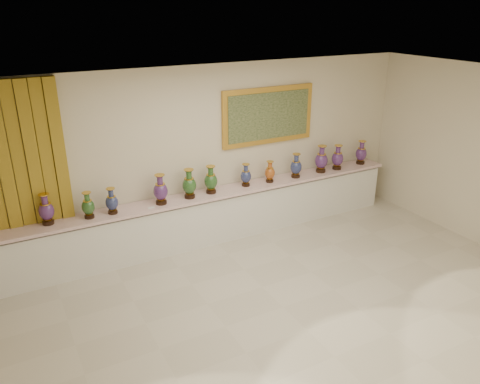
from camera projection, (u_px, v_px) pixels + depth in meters
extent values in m
plane|color=beige|center=(283.00, 307.00, 6.44)|extent=(8.00, 8.00, 0.00)
plane|color=beige|center=(205.00, 155.00, 7.92)|extent=(8.00, 0.00, 8.00)
plane|color=white|center=(292.00, 87.00, 5.32)|extent=(8.00, 8.00, 0.00)
cube|color=gold|center=(9.00, 187.00, 6.54)|extent=(1.64, 0.14, 2.95)
cube|color=gold|center=(268.00, 116.00, 8.21)|extent=(1.80, 0.06, 1.00)
cube|color=#21361B|center=(269.00, 116.00, 8.19)|extent=(1.62, 0.02, 0.82)
cube|color=white|center=(212.00, 219.00, 8.14)|extent=(7.20, 0.42, 0.81)
cube|color=silver|center=(212.00, 194.00, 7.95)|extent=(7.28, 0.48, 0.05)
cylinder|color=black|center=(48.00, 222.00, 6.81)|extent=(0.17, 0.17, 0.05)
cone|color=gold|center=(48.00, 219.00, 6.79)|extent=(0.15, 0.15, 0.03)
ellipsoid|color=#2A114B|center=(46.00, 211.00, 6.74)|extent=(0.27, 0.27, 0.27)
cylinder|color=gold|center=(45.00, 204.00, 6.70)|extent=(0.15, 0.15, 0.01)
cylinder|color=#2A114B|center=(45.00, 200.00, 6.68)|extent=(0.09, 0.09, 0.10)
cone|color=#2A114B|center=(44.00, 196.00, 6.65)|extent=(0.15, 0.15, 0.04)
cylinder|color=gold|center=(44.00, 194.00, 6.64)|extent=(0.15, 0.15, 0.01)
cylinder|color=black|center=(89.00, 216.00, 7.01)|extent=(0.15, 0.15, 0.04)
cone|color=gold|center=(89.00, 214.00, 6.99)|extent=(0.13, 0.13, 0.03)
ellipsoid|color=black|center=(88.00, 207.00, 6.95)|extent=(0.19, 0.19, 0.24)
cylinder|color=gold|center=(87.00, 201.00, 6.91)|extent=(0.13, 0.13, 0.01)
cylinder|color=black|center=(87.00, 197.00, 6.89)|extent=(0.08, 0.08, 0.09)
cone|color=black|center=(86.00, 194.00, 6.87)|extent=(0.13, 0.13, 0.03)
cylinder|color=gold|center=(86.00, 193.00, 6.86)|extent=(0.13, 0.13, 0.01)
cylinder|color=black|center=(113.00, 212.00, 7.15)|extent=(0.15, 0.15, 0.04)
cone|color=gold|center=(113.00, 209.00, 7.14)|extent=(0.13, 0.13, 0.03)
ellipsoid|color=#0B0F3A|center=(112.00, 202.00, 7.09)|extent=(0.25, 0.25, 0.24)
cylinder|color=gold|center=(111.00, 196.00, 7.06)|extent=(0.13, 0.13, 0.01)
cylinder|color=#0B0F3A|center=(111.00, 193.00, 7.04)|extent=(0.08, 0.08, 0.09)
cone|color=#0B0F3A|center=(110.00, 190.00, 7.01)|extent=(0.13, 0.13, 0.03)
cylinder|color=gold|center=(110.00, 189.00, 7.01)|extent=(0.13, 0.13, 0.01)
cylinder|color=black|center=(161.00, 202.00, 7.50)|extent=(0.18, 0.18, 0.05)
cone|color=gold|center=(161.00, 199.00, 7.47)|extent=(0.15, 0.15, 0.03)
ellipsoid|color=#2A114B|center=(161.00, 191.00, 7.42)|extent=(0.30, 0.30, 0.29)
cylinder|color=gold|center=(160.00, 184.00, 7.38)|extent=(0.16, 0.16, 0.01)
cylinder|color=#2A114B|center=(160.00, 180.00, 7.35)|extent=(0.09, 0.09, 0.10)
cone|color=#2A114B|center=(160.00, 176.00, 7.33)|extent=(0.16, 0.16, 0.04)
cylinder|color=gold|center=(159.00, 175.00, 7.32)|extent=(0.16, 0.16, 0.01)
cylinder|color=black|center=(190.00, 196.00, 7.73)|extent=(0.18, 0.18, 0.05)
cone|color=gold|center=(190.00, 193.00, 7.71)|extent=(0.15, 0.15, 0.03)
ellipsoid|color=black|center=(189.00, 185.00, 7.66)|extent=(0.27, 0.27, 0.29)
cylinder|color=gold|center=(189.00, 178.00, 7.61)|extent=(0.16, 0.16, 0.01)
cylinder|color=black|center=(189.00, 175.00, 7.59)|extent=(0.09, 0.09, 0.10)
cone|color=black|center=(189.00, 171.00, 7.56)|extent=(0.16, 0.16, 0.04)
cylinder|color=gold|center=(189.00, 170.00, 7.56)|extent=(0.16, 0.16, 0.01)
cylinder|color=black|center=(211.00, 191.00, 7.93)|extent=(0.17, 0.17, 0.05)
cone|color=gold|center=(211.00, 189.00, 7.91)|extent=(0.15, 0.15, 0.03)
ellipsoid|color=black|center=(211.00, 181.00, 7.86)|extent=(0.26, 0.26, 0.28)
cylinder|color=gold|center=(211.00, 175.00, 7.82)|extent=(0.15, 0.15, 0.01)
cylinder|color=black|center=(211.00, 171.00, 7.79)|extent=(0.09, 0.09, 0.10)
cone|color=black|center=(211.00, 167.00, 7.77)|extent=(0.15, 0.15, 0.04)
cylinder|color=gold|center=(211.00, 166.00, 7.76)|extent=(0.16, 0.16, 0.01)
cylinder|color=black|center=(246.00, 185.00, 8.24)|extent=(0.14, 0.14, 0.04)
cone|color=gold|center=(246.00, 182.00, 8.22)|extent=(0.13, 0.13, 0.03)
ellipsoid|color=#0B0F3A|center=(246.00, 176.00, 8.18)|extent=(0.19, 0.19, 0.23)
cylinder|color=gold|center=(246.00, 171.00, 8.14)|extent=(0.13, 0.13, 0.01)
cylinder|color=#0B0F3A|center=(246.00, 168.00, 8.12)|extent=(0.08, 0.08, 0.08)
cone|color=#0B0F3A|center=(246.00, 165.00, 8.10)|extent=(0.13, 0.13, 0.03)
cylinder|color=gold|center=(246.00, 164.00, 8.09)|extent=(0.13, 0.13, 0.01)
cylinder|color=black|center=(270.00, 181.00, 8.41)|extent=(0.14, 0.14, 0.04)
cone|color=gold|center=(270.00, 179.00, 8.40)|extent=(0.12, 0.12, 0.03)
ellipsoid|color=maroon|center=(270.00, 173.00, 8.36)|extent=(0.23, 0.23, 0.23)
cylinder|color=gold|center=(270.00, 168.00, 8.32)|extent=(0.12, 0.12, 0.01)
cylinder|color=maroon|center=(270.00, 165.00, 8.30)|extent=(0.07, 0.07, 0.08)
cone|color=maroon|center=(270.00, 162.00, 8.28)|extent=(0.12, 0.12, 0.03)
cylinder|color=gold|center=(270.00, 161.00, 8.28)|extent=(0.13, 0.13, 0.01)
cylinder|color=black|center=(296.00, 176.00, 8.64)|extent=(0.16, 0.16, 0.04)
cone|color=gold|center=(296.00, 173.00, 8.62)|extent=(0.14, 0.14, 0.03)
ellipsoid|color=#0B0F3A|center=(296.00, 167.00, 8.58)|extent=(0.25, 0.25, 0.26)
cylinder|color=gold|center=(296.00, 161.00, 8.54)|extent=(0.14, 0.14, 0.01)
cylinder|color=#0B0F3A|center=(296.00, 158.00, 8.51)|extent=(0.08, 0.08, 0.09)
cone|color=#0B0F3A|center=(297.00, 155.00, 8.49)|extent=(0.14, 0.14, 0.03)
cylinder|color=gold|center=(297.00, 154.00, 8.48)|extent=(0.15, 0.15, 0.01)
cylinder|color=black|center=(321.00, 171.00, 8.91)|extent=(0.18, 0.18, 0.05)
cone|color=gold|center=(321.00, 168.00, 8.89)|extent=(0.16, 0.16, 0.03)
ellipsoid|color=#2A114B|center=(321.00, 161.00, 8.84)|extent=(0.31, 0.31, 0.30)
cylinder|color=gold|center=(322.00, 154.00, 8.79)|extent=(0.16, 0.16, 0.01)
cylinder|color=#2A114B|center=(322.00, 151.00, 8.77)|extent=(0.10, 0.10, 0.11)
cone|color=#2A114B|center=(322.00, 147.00, 8.74)|extent=(0.16, 0.16, 0.04)
cylinder|color=gold|center=(322.00, 146.00, 8.73)|extent=(0.17, 0.17, 0.01)
cylinder|color=black|center=(337.00, 168.00, 9.07)|extent=(0.17, 0.17, 0.05)
cone|color=gold|center=(337.00, 165.00, 9.05)|extent=(0.15, 0.15, 0.03)
ellipsoid|color=#2A114B|center=(337.00, 159.00, 9.00)|extent=(0.24, 0.24, 0.28)
cylinder|color=gold|center=(338.00, 153.00, 8.96)|extent=(0.15, 0.15, 0.01)
cylinder|color=#2A114B|center=(338.00, 150.00, 8.93)|extent=(0.09, 0.09, 0.10)
cone|color=#2A114B|center=(339.00, 146.00, 8.91)|extent=(0.15, 0.15, 0.04)
cylinder|color=gold|center=(339.00, 145.00, 8.90)|extent=(0.16, 0.16, 0.01)
cylinder|color=black|center=(360.00, 162.00, 9.37)|extent=(0.17, 0.17, 0.05)
cone|color=gold|center=(360.00, 160.00, 9.36)|extent=(0.15, 0.15, 0.03)
ellipsoid|color=#2A114B|center=(361.00, 154.00, 9.31)|extent=(0.28, 0.28, 0.27)
cylinder|color=gold|center=(362.00, 148.00, 9.26)|extent=(0.15, 0.15, 0.01)
cylinder|color=#2A114B|center=(362.00, 145.00, 9.24)|extent=(0.09, 0.09, 0.10)
cone|color=#2A114B|center=(362.00, 142.00, 9.22)|extent=(0.15, 0.15, 0.04)
cylinder|color=gold|center=(362.00, 141.00, 9.21)|extent=(0.15, 0.15, 0.01)
cube|color=white|center=(151.00, 208.00, 7.35)|extent=(0.10, 0.06, 0.00)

